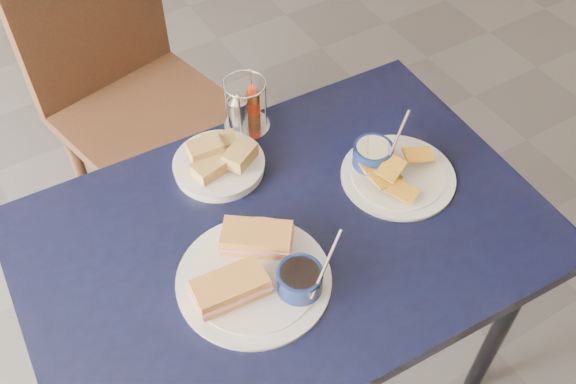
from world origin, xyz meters
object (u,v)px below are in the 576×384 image
condiment_caddy (244,109)px  chair_far (129,77)px  plantain_plate (388,167)px  bread_basket (219,161)px  dining_table (286,253)px  sandwich_plate (258,272)px

condiment_caddy → chair_far: bearing=101.7°
plantain_plate → bread_basket: 0.38m
dining_table → plantain_plate: size_ratio=4.34×
plantain_plate → bread_basket: plantain_plate is taller
bread_basket → dining_table: bearing=-81.4°
sandwich_plate → bread_basket: 0.31m
sandwich_plate → bread_basket: bearing=76.7°
sandwich_plate → condiment_caddy: condiment_caddy is taller
sandwich_plate → chair_far: bearing=85.4°
chair_far → plantain_plate: size_ratio=3.89×
chair_far → condiment_caddy: chair_far is taller
dining_table → sandwich_plate: 0.16m
plantain_plate → bread_basket: size_ratio=1.26×
chair_far → bread_basket: size_ratio=4.91×
plantain_plate → condiment_caddy: size_ratio=1.88×
chair_far → sandwich_plate: size_ratio=3.14×
chair_far → plantain_plate: chair_far is taller
dining_table → chair_far: bearing=92.1°
chair_far → condiment_caddy: bearing=-78.3°
plantain_plate → condiment_caddy: (-0.20, 0.30, 0.04)m
bread_basket → condiment_caddy: 0.15m
dining_table → chair_far: chair_far is taller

